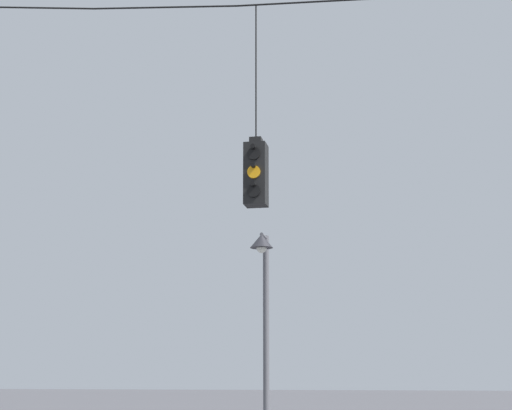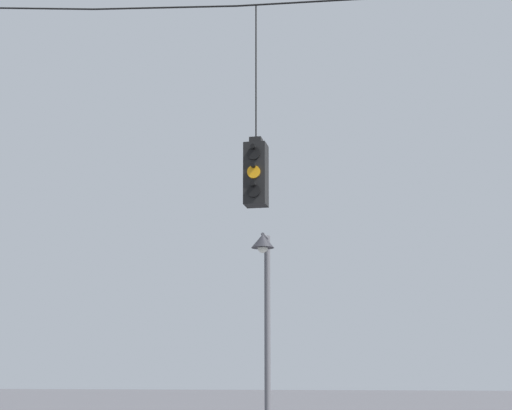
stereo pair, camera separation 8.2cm
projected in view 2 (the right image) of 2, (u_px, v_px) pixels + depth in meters
The scene contains 2 objects.
traffic_light_near_left_pole at pixel (256, 173), 12.07m from camera, with size 0.34×0.46×3.33m.
street_lamp at pixel (265, 302), 15.16m from camera, with size 0.45×0.77×4.78m.
Camera 2 is at (-1.14, -11.41, 2.06)m, focal length 55.00 mm.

